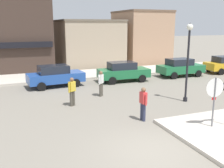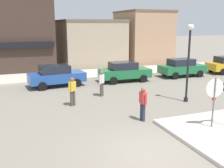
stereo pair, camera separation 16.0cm
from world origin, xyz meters
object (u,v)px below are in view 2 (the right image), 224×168
at_px(parked_car_third, 182,67).
at_px(pedestrian_crossing_near, 143,103).
at_px(stop_sign, 214,96).
at_px(lamp_post, 189,51).
at_px(pedestrian_kerb_side, 72,91).
at_px(pedestrian_crossing_far, 102,83).
at_px(parked_car_nearest, 56,75).
at_px(parked_car_second, 124,71).

distance_m(parked_car_third, pedestrian_crossing_near, 11.71).
relative_size(stop_sign, lamp_post, 0.51).
xyz_separation_m(lamp_post, parked_car_third, (4.32, 6.50, -2.15)).
bearing_deg(pedestrian_kerb_side, parked_car_third, 24.58).
distance_m(lamp_post, pedestrian_crossing_near, 4.77).
distance_m(pedestrian_crossing_near, pedestrian_crossing_far, 4.83).
xyz_separation_m(lamp_post, pedestrian_crossing_far, (-4.26, 2.92, -2.09)).
bearing_deg(stop_sign, parked_car_nearest, 114.70).
bearing_deg(pedestrian_kerb_side, parked_car_nearest, 90.80).
relative_size(parked_car_second, pedestrian_kerb_side, 2.52).
bearing_deg(parked_car_second, stop_sign, -92.47).
bearing_deg(stop_sign, parked_car_third, 60.49).
height_order(parked_car_nearest, parked_car_third, same).
height_order(lamp_post, parked_car_third, lamp_post).
height_order(lamp_post, pedestrian_crossing_far, lamp_post).
distance_m(stop_sign, pedestrian_crossing_near, 3.12).
xyz_separation_m(parked_car_second, pedestrian_crossing_near, (-2.70, -8.35, 0.06)).
relative_size(parked_car_nearest, parked_car_third, 1.04).
xyz_separation_m(stop_sign, parked_car_second, (0.45, 10.42, -0.71)).
height_order(stop_sign, pedestrian_crossing_far, stop_sign).
distance_m(stop_sign, parked_car_nearest, 11.69).
xyz_separation_m(parked_car_nearest, parked_car_third, (10.80, -0.14, 0.00)).
distance_m(parked_car_third, pedestrian_crossing_far, 9.29).
bearing_deg(parked_car_nearest, pedestrian_crossing_near, -72.87).
bearing_deg(pedestrian_crossing_far, parked_car_nearest, 120.92).
bearing_deg(parked_car_nearest, parked_car_third, -0.75).
bearing_deg(parked_car_third, stop_sign, -119.51).
height_order(stop_sign, parked_car_nearest, stop_sign).
distance_m(parked_car_second, pedestrian_crossing_near, 8.77).
height_order(parked_car_nearest, pedestrian_crossing_near, pedestrian_crossing_near).
distance_m(stop_sign, parked_car_second, 10.45).
distance_m(parked_car_second, pedestrian_crossing_far, 4.70).
relative_size(stop_sign, parked_car_nearest, 0.56).
xyz_separation_m(parked_car_second, pedestrian_kerb_side, (-5.26, -4.86, 0.06)).
relative_size(lamp_post, pedestrian_kerb_side, 2.82).
xyz_separation_m(parked_car_third, pedestrian_crossing_far, (-8.57, -3.58, 0.06)).
height_order(stop_sign, pedestrian_crossing_near, stop_sign).
relative_size(stop_sign, parked_car_second, 0.57).
bearing_deg(parked_car_third, lamp_post, -123.61).
relative_size(parked_car_third, pedestrian_crossing_near, 2.48).
bearing_deg(stop_sign, pedestrian_crossing_far, 111.06).
relative_size(pedestrian_crossing_far, pedestrian_kerb_side, 1.00).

